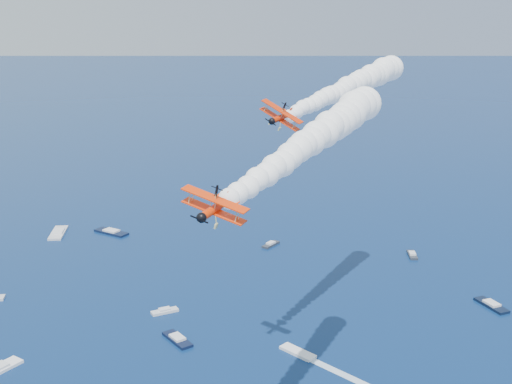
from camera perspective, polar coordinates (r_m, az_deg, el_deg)
biplane_lead at (r=121.12m, az=2.12°, el=6.31°), size 10.54×11.86×8.66m
biplane_trail at (r=74.13m, az=-3.45°, el=-1.36°), size 10.09×11.08×6.94m
smoke_trail_lead at (r=146.62m, az=7.68°, el=8.71°), size 60.01×44.78×10.53m
smoke_trail_trail at (r=99.17m, az=4.66°, el=4.33°), size 60.29×51.34×10.53m
spectator_boats at (r=197.99m, az=-18.38°, el=-8.23°), size 234.54×175.85×0.70m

